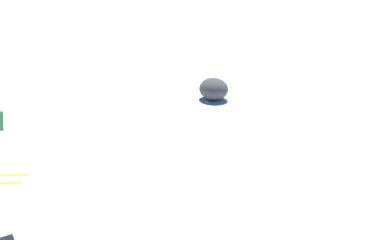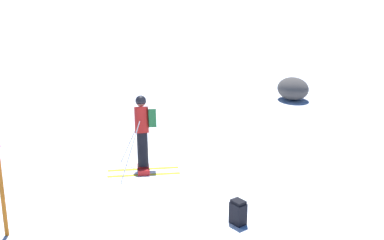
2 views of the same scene
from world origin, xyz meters
name	(u,v)px [view 2 (image 2 of 2)]	position (x,y,z in m)	size (l,w,h in m)	color
ground_plane	(164,197)	(0.00, 0.00, 0.00)	(300.00, 300.00, 0.00)	white
skier	(143,129)	(-1.76, 0.11, 0.99)	(1.24, 1.79, 1.81)	yellow
spare_backpack	(238,212)	(1.68, 0.92, 0.24)	(0.35, 0.29, 0.50)	black
exposed_boulder_0	(293,89)	(-5.66, 6.94, 0.40)	(1.24, 1.05, 0.80)	#4C4742
trail_marker	(1,183)	(0.40, -3.29, 1.08)	(0.13, 0.13, 1.96)	orange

